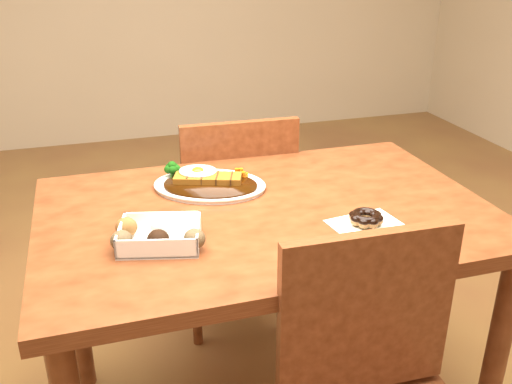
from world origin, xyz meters
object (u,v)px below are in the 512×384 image
object	(u,v)px
katsu_curry_plate	(208,183)
donut_box	(157,235)
chair_far	(233,214)
pon_de_ring	(366,218)
table	(266,241)

from	to	relation	value
katsu_curry_plate	donut_box	xyz separation A→B (m)	(-0.19, -0.30, 0.01)
chair_far	donut_box	xyz separation A→B (m)	(-0.35, -0.65, 0.30)
katsu_curry_plate	donut_box	bearing A→B (deg)	-122.27
chair_far	pon_de_ring	xyz separation A→B (m)	(0.17, -0.70, 0.29)
table	katsu_curry_plate	size ratio (longest dim) A/B	3.13
donut_box	chair_far	bearing A→B (deg)	61.42
table	pon_de_ring	world-z (taller)	pon_de_ring
chair_far	table	bearing A→B (deg)	87.16
pon_de_ring	donut_box	bearing A→B (deg)	174.48
table	chair_far	world-z (taller)	chair_far
table	chair_far	bearing A→B (deg)	85.06
chair_far	katsu_curry_plate	bearing A→B (deg)	66.86
table	donut_box	bearing A→B (deg)	-159.72
katsu_curry_plate	pon_de_ring	world-z (taller)	katsu_curry_plate
katsu_curry_plate	table	bearing A→B (deg)	-56.95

